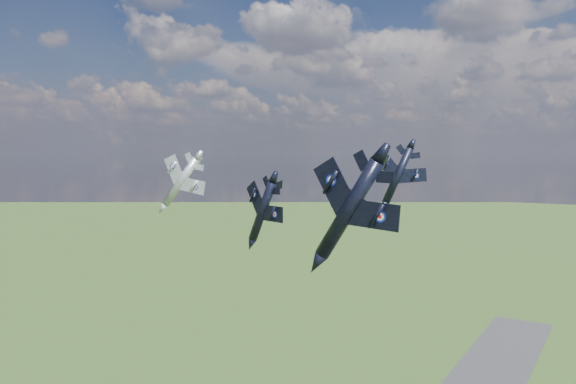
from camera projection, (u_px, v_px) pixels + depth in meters
The scene contains 4 objects.
jet_lead_navy at pixel (262, 211), 87.51m from camera, with size 10.49×14.63×3.03m, color black, non-canonical shape.
jet_right_navy at pixel (349, 209), 52.00m from camera, with size 10.54×14.69×3.04m, color black, non-canonical shape.
jet_high_navy at pixel (398, 175), 90.24m from camera, with size 9.40×13.10×2.71m, color black, non-canonical shape.
jet_left_silver at pixel (181, 182), 101.11m from camera, with size 10.54×14.70×3.04m, color #989AA2, non-canonical shape.
Camera 1 is at (44.33, -59.02, 87.23)m, focal length 35.00 mm.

